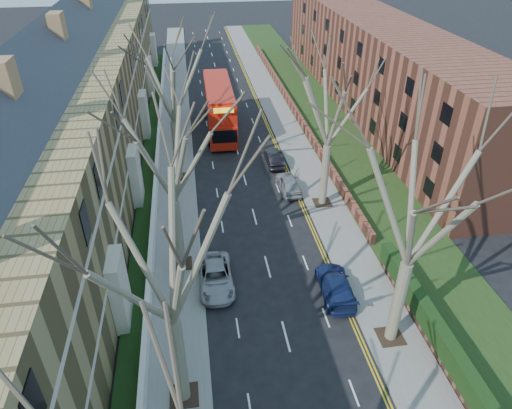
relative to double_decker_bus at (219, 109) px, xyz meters
name	(u,v)px	position (x,y,z in m)	size (l,w,h in m)	color
pavement_left	(176,129)	(-4.78, 0.98, -2.37)	(3.00, 102.00, 0.12)	slate
pavement_right	(284,122)	(7.22, 0.98, -2.37)	(3.00, 102.00, 0.12)	slate
terrace_left	(80,112)	(-12.42, -7.02, 3.10)	(9.70, 78.00, 13.60)	olive
flats_right	(374,64)	(18.68, 4.98, 2.55)	(13.97, 54.00, 10.00)	brown
front_wall_left	(158,158)	(-6.43, -7.02, -1.81)	(0.30, 78.00, 1.00)	white
grass_verge_right	(323,119)	(11.72, 0.98, -2.28)	(6.00, 102.00, 0.06)	#1B3312
tree_left_mid	(163,242)	(-4.48, -32.02, 7.13)	(10.50, 10.50, 14.71)	brown
tree_left_far	(167,139)	(-4.48, -22.02, 6.81)	(10.15, 10.15, 14.22)	brown
tree_left_dist	(169,71)	(-4.48, -10.02, 7.13)	(10.50, 10.50, 14.71)	brown
tree_right_mid	(424,192)	(6.92, -30.02, 7.13)	(10.50, 10.50, 14.71)	brown
tree_right_far	(332,93)	(6.92, -16.02, 6.81)	(10.15, 10.15, 14.22)	brown
double_decker_bus	(219,109)	(0.00, 0.00, 0.00)	(3.09, 11.86, 4.92)	#B71B0D
car_left_far	(216,277)	(-2.32, -24.25, -1.78)	(2.16, 4.69, 1.30)	#9D9DA2
car_right_near	(336,285)	(4.92, -26.14, -1.76)	(1.86, 4.57, 1.33)	navy
car_right_mid	(289,183)	(4.65, -13.55, -1.74)	(1.62, 4.04, 1.38)	#92949A
car_right_far	(274,158)	(4.31, -8.64, -1.77)	(1.39, 4.00, 1.32)	black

